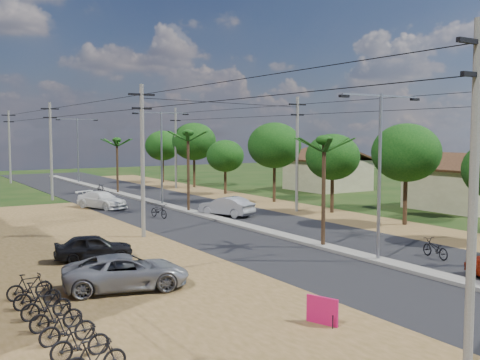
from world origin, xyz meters
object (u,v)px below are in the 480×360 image
object	(u,v)px
car_silver_mid	(226,207)
roadside_sign	(322,311)
car_parked_dark	(94,248)
moto_rider_east	(435,249)
car_white_far	(102,200)
car_parked_silver	(126,273)
parked_scooter_row	(56,316)

from	to	relation	value
car_silver_mid	roadside_sign	bearing A→B (deg)	45.89
roadside_sign	car_parked_dark	bearing A→B (deg)	84.06
car_parked_dark	moto_rider_east	bearing A→B (deg)	-108.68
car_silver_mid	car_parked_dark	world-z (taller)	car_silver_mid
car_white_far	roadside_sign	world-z (taller)	car_white_far
car_parked_dark	roadside_sign	world-z (taller)	car_parked_dark
roadside_sign	moto_rider_east	bearing A→B (deg)	1.51
car_white_far	roadside_sign	bearing A→B (deg)	-118.51
car_white_far	car_silver_mid	bearing A→B (deg)	-77.23
car_parked_silver	moto_rider_east	world-z (taller)	car_parked_silver
car_silver_mid	car_parked_silver	size ratio (longest dim) A/B	0.89
parked_scooter_row	moto_rider_east	bearing A→B (deg)	1.61
parked_scooter_row	roadside_sign	bearing A→B (deg)	-28.17
car_silver_mid	car_parked_dark	size ratio (longest dim) A/B	1.18
car_parked_dark	roadside_sign	distance (m)	13.36
roadside_sign	parked_scooter_row	bearing A→B (deg)	131.21
car_parked_silver	parked_scooter_row	size ratio (longest dim) A/B	0.59
moto_rider_east	car_white_far	bearing A→B (deg)	-61.09
car_silver_mid	roadside_sign	world-z (taller)	car_silver_mid
car_parked_silver	car_parked_dark	xyz separation A→B (m)	(0.47, 5.69, -0.05)
car_silver_mid	moto_rider_east	world-z (taller)	car_silver_mid
car_parked_dark	car_silver_mid	bearing A→B (deg)	-42.68
car_white_far	car_parked_dark	distance (m)	19.30
car_white_far	moto_rider_east	bearing A→B (deg)	-96.36
car_silver_mid	car_parked_dark	bearing A→B (deg)	14.64
car_white_far	moto_rider_east	world-z (taller)	car_white_far
car_silver_mid	roadside_sign	size ratio (longest dim) A/B	4.04
car_parked_silver	parked_scooter_row	distance (m)	4.81
moto_rider_east	parked_scooter_row	distance (m)	18.36
moto_rider_east	car_parked_silver	bearing A→B (deg)	1.70
car_silver_mid	car_parked_silver	distance (m)	20.00
roadside_sign	parked_scooter_row	size ratio (longest dim) A/B	0.13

